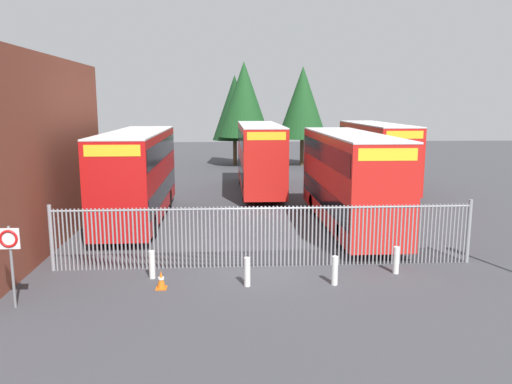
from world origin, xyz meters
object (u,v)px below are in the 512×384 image
Objects in this scene: double_decker_bus_far_back at (375,153)px; bollard_near_right at (335,271)px; double_decker_bus_near_gate at (349,177)px; bollard_near_left at (152,265)px; speed_limit_sign_post at (10,248)px; double_decker_bus_behind_fence_right at (260,155)px; traffic_cone_by_gate at (161,280)px; double_decker_bus_behind_fence_left at (138,172)px; bollard_far_right at (396,260)px; bollard_center_front at (247,272)px.

double_decker_bus_far_back is 11.38× the size of bollard_near_right.
double_decker_bus_near_gate is 11.38× the size of bollard_near_left.
double_decker_bus_near_gate is at bearing 36.28° from speed_limit_sign_post.
double_decker_bus_near_gate is at bearing 38.05° from bollard_near_left.
bollard_near_right is (1.21, -17.42, -1.95)m from double_decker_bus_behind_fence_right.
double_decker_bus_far_back is 18.32× the size of traffic_cone_by_gate.
double_decker_bus_near_gate is 10.19m from double_decker_bus_behind_fence_left.
double_decker_bus_behind_fence_right is 18.09m from traffic_cone_by_gate.
double_decker_bus_far_back reaches higher than speed_limit_sign_post.
double_decker_bus_behind_fence_right is 20.47m from speed_limit_sign_post.
double_decker_bus_far_back is at bearing 53.47° from bollard_near_left.
double_decker_bus_behind_fence_left is at bearing 139.89° from bollard_far_right.
bollard_far_right is (5.16, 0.89, 0.00)m from bollard_center_front.
speed_limit_sign_post is (-8.33, -18.68, -0.65)m from double_decker_bus_behind_fence_right.
bollard_far_right is at bearing -104.24° from double_decker_bus_far_back.
double_decker_bus_behind_fence_left and double_decker_bus_behind_fence_right have the same top height.
bollard_near_right is 2.52m from bollard_far_right.
double_decker_bus_far_back is (4.44, 10.64, 0.00)m from double_decker_bus_near_gate.
traffic_cone_by_gate is at bearing -67.15° from bollard_near_left.
double_decker_bus_far_back is at bearing 62.17° from bollard_center_front.
double_decker_bus_behind_fence_right is 17.57m from bollard_near_right.
bollard_center_front and bollard_near_right have the same top height.
bollard_center_front is at bearing 179.05° from bollard_near_right.
bollard_near_left is 8.29m from bollard_far_right.
bollard_near_right is at bearing -158.09° from bollard_far_right.
bollard_center_front is 6.98m from speed_limit_sign_post.
bollard_near_left is 1.00× the size of bollard_near_right.
double_decker_bus_near_gate is 7.95m from bollard_near_right.
traffic_cone_by_gate is (-12.21, -18.03, -2.13)m from double_decker_bus_far_back.
double_decker_bus_behind_fence_left is 10.79m from bollard_center_front.
double_decker_bus_far_back is at bearing 75.76° from bollard_far_right.
bollard_far_right is 1.61× the size of traffic_cone_by_gate.
double_decker_bus_behind_fence_right is 11.38× the size of bollard_far_right.
traffic_cone_by_gate is (-4.33, -17.43, -2.13)m from double_decker_bus_behind_fence_right.
bollard_far_right is at bearing 10.52° from speed_limit_sign_post.
bollard_far_right reaches higher than traffic_cone_by_gate.
bollard_far_right is (8.29, -0.03, 0.00)m from bollard_near_left.
double_decker_bus_behind_fence_left reaches higher than bollard_center_front.
bollard_far_right is 7.93m from traffic_cone_by_gate.
double_decker_bus_near_gate reaches higher than bollard_center_front.
double_decker_bus_behind_fence_right is at bearing -175.66° from double_decker_bus_far_back.
double_decker_bus_behind_fence_right is at bearing 93.98° from bollard_near_right.
speed_limit_sign_post is (-1.79, -10.71, -0.65)m from double_decker_bus_behind_fence_left.
double_decker_bus_behind_fence_left is (-9.98, 2.06, 0.00)m from double_decker_bus_near_gate.
bollard_center_front is (-5.04, -7.33, -1.95)m from double_decker_bus_near_gate.
bollard_center_front is 1.00× the size of bollard_far_right.
speed_limit_sign_post reaches higher than traffic_cone_by_gate.
double_decker_bus_near_gate is 10.61m from double_decker_bus_behind_fence_right.
bollard_near_right is (-2.23, -7.38, -1.95)m from double_decker_bus_near_gate.
double_decker_bus_behind_fence_right and double_decker_bus_far_back have the same top height.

